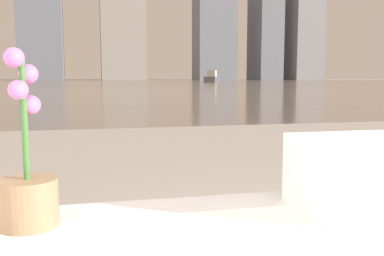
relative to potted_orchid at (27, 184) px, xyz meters
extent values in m
cylinder|color=#8C6B4C|center=(0.00, 0.00, -0.04)|extent=(0.11, 0.11, 0.09)
cylinder|color=#38662D|center=(0.00, 0.00, 0.13)|extent=(0.01, 0.01, 0.23)
sphere|color=pink|center=(-0.01, -0.01, 0.24)|extent=(0.04, 0.04, 0.04)
sphere|color=pink|center=(0.01, 0.02, 0.21)|extent=(0.04, 0.04, 0.04)
sphere|color=pink|center=(-0.01, 0.00, 0.18)|extent=(0.04, 0.04, 0.04)
sphere|color=pink|center=(0.01, 0.02, 0.15)|extent=(0.04, 0.04, 0.04)
cube|color=white|center=(0.69, -0.05, -0.06)|extent=(0.26, 0.21, 0.04)
cube|color=white|center=(0.69, -0.05, -0.02)|extent=(0.26, 0.21, 0.04)
cube|color=white|center=(0.69, -0.05, 0.02)|extent=(0.26, 0.21, 0.04)
cube|color=white|center=(0.69, -0.05, 0.06)|extent=(0.26, 0.21, 0.04)
cube|color=gray|center=(0.73, 61.09, -0.62)|extent=(180.00, 110.00, 0.01)
cube|color=#4C4C51|center=(18.89, 65.81, -0.17)|extent=(3.80, 5.38, 0.90)
cube|color=#B2A893|center=(18.89, 65.81, 0.79)|extent=(1.98, 2.29, 1.02)
cube|color=slate|center=(49.21, 117.09, 12.80)|extent=(6.79, 11.54, 26.85)
camera|label=1|loc=(0.13, -0.86, 0.20)|focal=40.00mm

